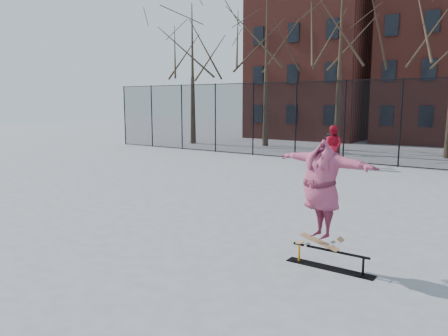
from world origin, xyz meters
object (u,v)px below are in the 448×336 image
Objects in this scene: bystander_black at (332,145)px; bystander_red at (332,146)px; skate_rail at (330,261)px; skater at (321,195)px; skateboard at (320,245)px.

bystander_black is 0.98× the size of bystander_red.
skate_rail is 1.20m from skater.
skateboard is at bearing 107.54° from bystander_red.
skateboard is 13.40m from bystander_black.
bystander_black is at bearing -68.35° from bystander_red.
skater reaches higher than bystander_red.
skateboard is 0.36× the size of skater.
skater is (-0.20, 0.00, 1.19)m from skate_rail.
skater is 1.14× the size of bystander_red.
skate_rail is 0.86× the size of bystander_red.
bystander_red is at bearing 129.08° from skater.
skateboard is at bearing 180.00° from skate_rail.
bystander_black is (-4.79, 12.51, -0.40)m from skater.
skateboard is at bearing -71.66° from skater.
bystander_red is (0.29, -0.63, 0.02)m from bystander_black.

